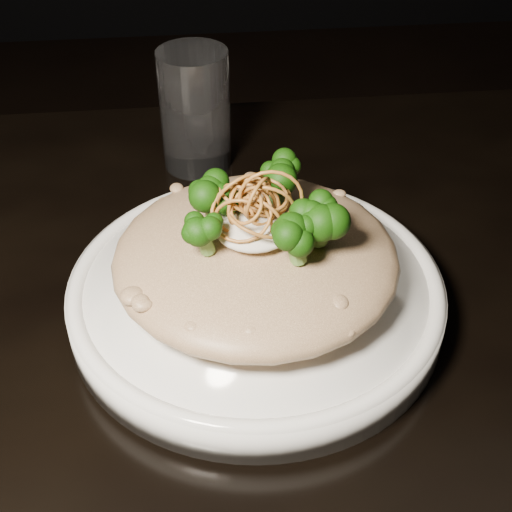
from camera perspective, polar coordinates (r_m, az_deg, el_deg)
The scene contains 7 objects.
table at distance 0.61m, azimuth 5.41°, elevation -12.55°, with size 1.10×0.80×0.75m.
plate at distance 0.56m, azimuth -0.00°, elevation -3.19°, with size 0.29×0.29×0.03m, color white.
risotto at distance 0.53m, azimuth -0.03°, elevation -0.05°, with size 0.22×0.22×0.05m, color brown.
broccoli at distance 0.50m, azimuth 0.44°, elevation 3.78°, with size 0.12×0.12×0.04m, color black, non-canonical shape.
cheese at distance 0.51m, azimuth -0.18°, elevation 2.30°, with size 0.06×0.06×0.02m, color silver.
shallots at distance 0.50m, azimuth -0.26°, elevation 5.01°, with size 0.06×0.06×0.04m, color brown, non-canonical shape.
drinking_glass at distance 0.72m, azimuth -4.90°, elevation 11.54°, with size 0.07×0.07×0.12m, color silver.
Camera 1 is at (-0.10, -0.37, 1.14)m, focal length 50.00 mm.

